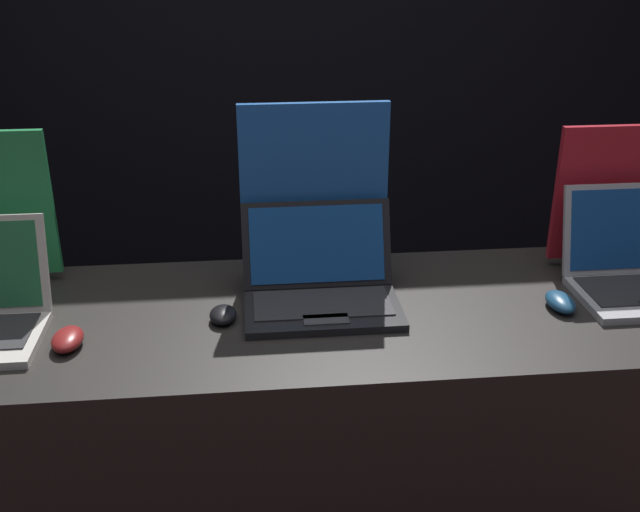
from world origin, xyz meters
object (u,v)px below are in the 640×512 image
(mouse_middle, at_px, (223,315))
(promo_stand_back, at_px, (614,200))
(promo_stand_middle, at_px, (314,197))
(laptop_middle, at_px, (321,284))
(mouse_front, at_px, (68,339))
(mouse_back, at_px, (560,302))
(laptop_back, at_px, (637,269))

(mouse_middle, height_order, promo_stand_back, promo_stand_back)
(promo_stand_middle, relative_size, promo_stand_back, 1.20)
(laptop_middle, height_order, promo_stand_back, promo_stand_back)
(mouse_front, distance_m, mouse_middle, 0.36)
(mouse_front, relative_size, laptop_middle, 0.29)
(mouse_front, distance_m, laptop_middle, 0.62)
(mouse_back, height_order, promo_stand_back, promo_stand_back)
(laptop_middle, height_order, laptop_back, laptop_back)
(laptop_middle, relative_size, laptop_back, 1.13)
(mouse_front, xyz_separation_m, mouse_back, (1.20, 0.07, -0.00))
(mouse_middle, bearing_deg, mouse_back, -1.36)
(mouse_front, relative_size, promo_stand_middle, 0.24)
(mouse_front, bearing_deg, promo_stand_middle, 28.14)
(mouse_back, bearing_deg, mouse_middle, 178.64)
(laptop_middle, distance_m, laptop_back, 0.83)
(laptop_back, height_order, promo_stand_back, promo_stand_back)
(laptop_back, bearing_deg, promo_stand_back, 90.00)
(mouse_front, height_order, laptop_back, laptop_back)
(promo_stand_middle, height_order, laptop_back, promo_stand_middle)
(promo_stand_middle, relative_size, mouse_back, 4.21)
(mouse_middle, bearing_deg, mouse_front, -166.30)
(promo_stand_middle, bearing_deg, mouse_back, -23.02)
(mouse_back, distance_m, promo_stand_back, 0.39)
(laptop_middle, distance_m, promo_stand_back, 0.86)
(mouse_front, height_order, laptop_middle, laptop_middle)
(laptop_back, bearing_deg, mouse_front, -174.17)
(laptop_middle, bearing_deg, mouse_back, -8.47)
(laptop_back, relative_size, promo_stand_back, 0.86)
(mouse_front, bearing_deg, mouse_back, 3.15)
(promo_stand_middle, height_order, promo_stand_back, promo_stand_middle)
(mouse_middle, bearing_deg, promo_stand_middle, 43.57)
(mouse_middle, xyz_separation_m, promo_stand_middle, (0.25, 0.23, 0.21))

